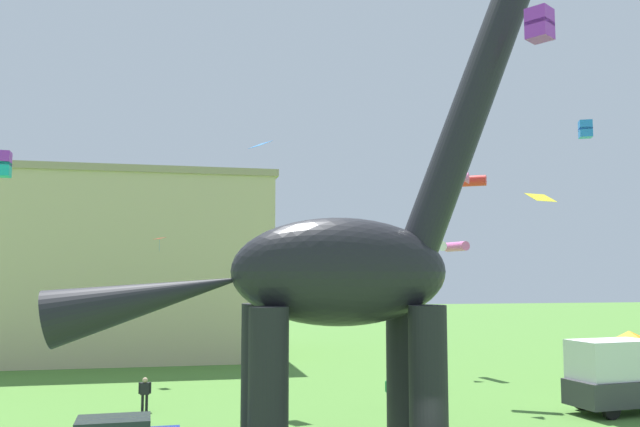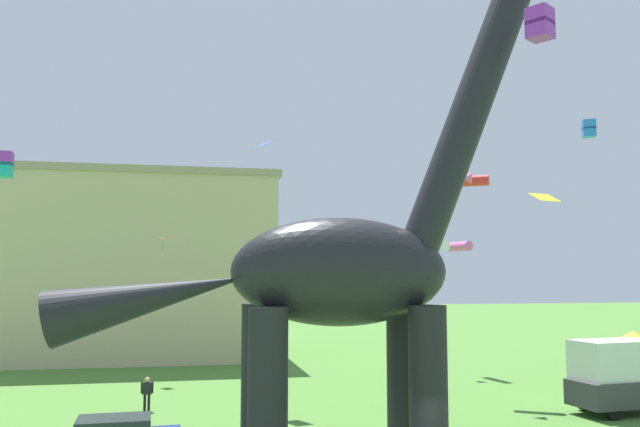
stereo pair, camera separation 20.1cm
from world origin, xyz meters
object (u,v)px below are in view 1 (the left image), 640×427
(parked_box_truck, at_px, (626,375))
(kite_trailing, at_px, (540,24))
(kite_mid_left, at_px, (261,145))
(person_far_spectator, at_px, (145,391))
(kite_far_right, at_px, (453,246))
(kite_apex, at_px, (585,129))
(kite_mid_center, at_px, (466,181))
(dinosaur_sculpture, at_px, (338,272))
(person_photographer, at_px, (391,389))
(kite_near_high, at_px, (541,198))
(kite_mid_right, at_px, (159,239))
(kite_drifting, at_px, (1,164))
(person_vendor_side, at_px, (420,391))
(festival_canopy_tent, at_px, (629,339))

(parked_box_truck, bearing_deg, kite_trailing, -143.78)
(parked_box_truck, height_order, kite_mid_left, kite_mid_left)
(person_far_spectator, height_order, kite_far_right, kite_far_right)
(person_far_spectator, height_order, kite_apex, kite_apex)
(kite_mid_left, xyz_separation_m, kite_far_right, (13.26, 6.46, -4.84))
(kite_mid_left, xyz_separation_m, kite_mid_center, (10.80, -1.14, -1.71))
(parked_box_truck, xyz_separation_m, kite_far_right, (-2.31, 13.47, 6.29))
(dinosaur_sculpture, height_order, person_photographer, dinosaur_sculpture)
(kite_apex, relative_size, kite_near_high, 0.50)
(kite_far_right, xyz_separation_m, kite_near_high, (6.09, -0.42, 3.28))
(person_photographer, height_order, kite_mid_center, kite_mid_center)
(parked_box_truck, height_order, kite_mid_right, kite_mid_right)
(kite_mid_left, relative_size, kite_drifting, 1.49)
(kite_apex, bearing_deg, person_vendor_side, -155.40)
(kite_mid_left, distance_m, kite_drifting, 13.21)
(parked_box_truck, bearing_deg, kite_drifting, 174.60)
(kite_drifting, xyz_separation_m, kite_near_high, (29.76, 13.71, 1.11))
(kite_near_high, bearing_deg, kite_far_right, 176.03)
(kite_apex, xyz_separation_m, kite_mid_center, (-8.08, -1.31, -3.44))
(festival_canopy_tent, relative_size, kite_mid_center, 1.48)
(dinosaur_sculpture, distance_m, parked_box_truck, 16.32)
(dinosaur_sculpture, bearing_deg, kite_mid_left, 99.66)
(person_far_spectator, distance_m, kite_mid_right, 12.23)
(parked_box_truck, relative_size, kite_trailing, 5.76)
(dinosaur_sculpture, xyz_separation_m, kite_trailing, (6.18, -1.95, 7.90))
(parked_box_truck, xyz_separation_m, kite_mid_center, (-4.77, 5.86, 9.42))
(festival_canopy_tent, xyz_separation_m, kite_mid_center, (-9.81, -0.58, 8.52))
(kite_trailing, bearing_deg, kite_mid_center, 75.30)
(kite_mid_left, bearing_deg, person_photographer, -35.63)
(parked_box_truck, bearing_deg, kite_mid_right, 138.19)
(kite_far_right, relative_size, kite_mid_center, 1.06)
(kite_apex, relative_size, kite_mid_center, 0.47)
(kite_mid_right, bearing_deg, dinosaur_sculpture, -73.02)
(kite_trailing, bearing_deg, kite_far_right, 74.14)
(dinosaur_sculpture, xyz_separation_m, kite_apex, (17.86, 13.04, 8.35))
(kite_apex, distance_m, kite_mid_right, 25.92)
(person_vendor_side, xyz_separation_m, kite_near_high, (12.89, 11.56, 10.18))
(person_vendor_side, height_order, kite_drifting, kite_drifting)
(kite_trailing, bearing_deg, kite_drifting, 157.91)
(parked_box_truck, bearing_deg, person_vendor_side, 163.86)
(dinosaur_sculpture, height_order, kite_drifting, dinosaur_sculpture)
(person_vendor_side, relative_size, kite_trailing, 1.69)
(person_photographer, distance_m, kite_apex, 19.47)
(dinosaur_sculpture, xyz_separation_m, kite_near_high, (18.33, 18.91, 5.06))
(kite_mid_center, bearing_deg, person_photographer, -151.11)
(person_far_spectator, bearing_deg, kite_mid_center, -84.46)
(dinosaur_sculpture, relative_size, kite_mid_left, 12.31)
(kite_far_right, relative_size, kite_mid_right, 2.64)
(person_photographer, xyz_separation_m, kite_near_high, (13.76, 10.05, 10.32))
(kite_mid_right, bearing_deg, kite_trailing, -60.94)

